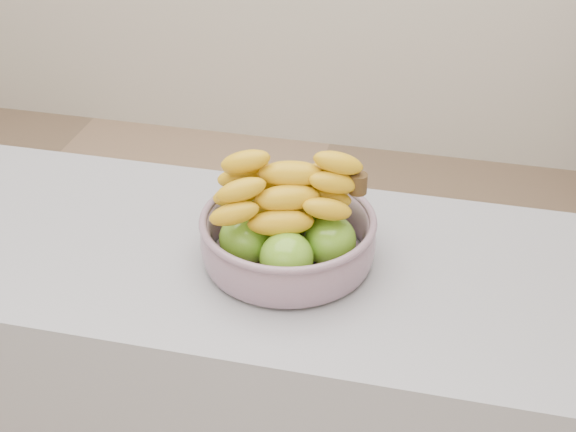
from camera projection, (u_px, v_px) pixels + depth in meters
name	position (u px, v px, depth m)	size (l,w,h in m)	color
counter	(161.00, 398.00, 1.86)	(2.00, 0.60, 0.90)	#97979E
fruit_bowl	(288.00, 231.00, 1.52)	(0.34, 0.34, 0.22)	#9299AF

